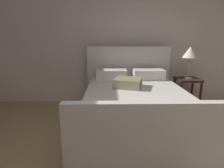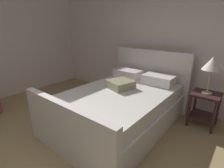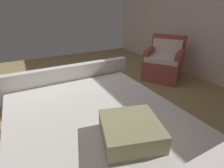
{
  "view_description": "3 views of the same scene",
  "coord_description": "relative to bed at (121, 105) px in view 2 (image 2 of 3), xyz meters",
  "views": [
    {
      "loc": [
        -0.63,
        -1.06,
        1.35
      ],
      "look_at": [
        -0.61,
        1.61,
        0.72
      ],
      "focal_mm": 30.39,
      "sensor_mm": 36.0,
      "label": 1
    },
    {
      "loc": [
        1.35,
        -0.48,
        1.66
      ],
      "look_at": [
        -0.33,
        1.55,
        0.77
      ],
      "focal_mm": 27.16,
      "sensor_mm": 36.0,
      "label": 2
    },
    {
      "loc": [
        0.21,
        2.61,
        1.5
      ],
      "look_at": [
        -0.44,
        1.38,
        0.86
      ],
      "focal_mm": 27.73,
      "sensor_mm": 36.0,
      "label": 3
    }
  ],
  "objects": [
    {
      "name": "wall_back",
      "position": [
        0.26,
        1.31,
        1.05
      ],
      "size": [
        6.48,
        0.12,
        2.8
      ],
      "primitive_type": "cube",
      "color": "silver",
      "rests_on": "ground"
    },
    {
      "name": "bed",
      "position": [
        0.0,
        0.0,
        0.0
      ],
      "size": [
        1.68,
        2.32,
        1.21
      ],
      "color": "silver",
      "rests_on": "ground"
    },
    {
      "name": "nightstand_right",
      "position": [
        1.15,
        0.86,
        0.05
      ],
      "size": [
        0.44,
        0.44,
        0.6
      ],
      "color": "#3A1F22",
      "rests_on": "ground"
    },
    {
      "name": "table_lamp_right",
      "position": [
        1.15,
        0.86,
        0.74
      ],
      "size": [
        0.3,
        0.3,
        0.62
      ],
      "color": "#B7B293",
      "rests_on": "nightstand_right"
    }
  ]
}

